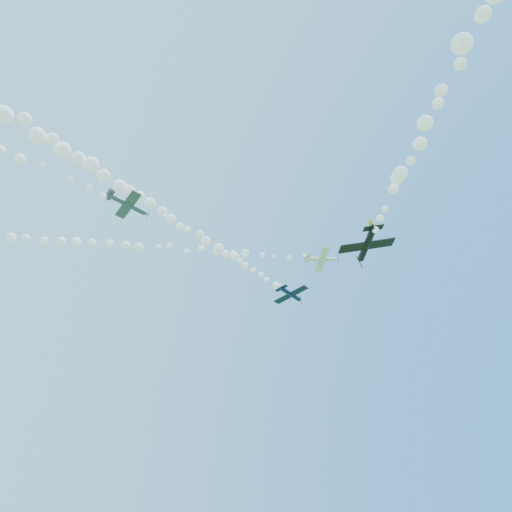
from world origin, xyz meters
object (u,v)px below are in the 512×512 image
plane_white (322,259)px  plane_navy (291,294)px  plane_grey (128,204)px  plane_black (367,245)px

plane_white → plane_navy: size_ratio=0.87×
plane_grey → plane_navy: bearing=14.0°
plane_white → plane_navy: bearing=111.9°
plane_navy → plane_black: 38.50m
plane_black → plane_white: bearing=-2.5°
plane_white → plane_grey: size_ratio=0.99×
plane_white → plane_black: (-12.74, -22.16, -15.61)m
plane_navy → plane_black: (-13.32, -33.53, -13.43)m
plane_navy → plane_black: bearing=-129.1°
plane_white → plane_black: plane_white is taller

